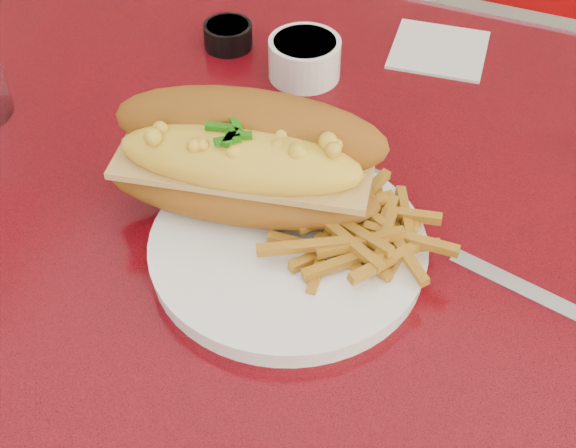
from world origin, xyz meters
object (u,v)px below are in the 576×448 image
at_px(mac_hoagie, 244,159).
at_px(gravy_ramekin, 305,57).
at_px(sauce_cup_left, 228,34).
at_px(diner_table, 331,302).
at_px(dinner_plate, 288,248).
at_px(booth_bench_far, 467,121).
at_px(fork, 344,212).

xyz_separation_m(mac_hoagie, gravy_ramekin, (-0.04, 0.23, -0.04)).
bearing_deg(mac_hoagie, sauce_cup_left, 108.22).
relative_size(diner_table, dinner_plate, 4.70).
relative_size(diner_table, gravy_ramekin, 14.66).
height_order(mac_hoagie, gravy_ramekin, mac_hoagie).
bearing_deg(diner_table, booth_bench_far, 90.00).
xyz_separation_m(booth_bench_far, dinner_plate, (-0.01, -0.90, 0.49)).
bearing_deg(dinner_plate, gravy_ramekin, 109.41).
height_order(diner_table, gravy_ramekin, gravy_ramekin).
bearing_deg(dinner_plate, sauce_cup_left, 124.91).
height_order(dinner_plate, mac_hoagie, mac_hoagie).
bearing_deg(booth_bench_far, gravy_ramekin, -99.44).
height_order(booth_bench_far, sauce_cup_left, booth_bench_far).
distance_m(fork, sauce_cup_left, 0.33).
distance_m(dinner_plate, sauce_cup_left, 0.35).
bearing_deg(dinner_plate, diner_table, 82.26).
bearing_deg(diner_table, mac_hoagie, -142.16).
distance_m(diner_table, gravy_ramekin, 0.28).
distance_m(dinner_plate, mac_hoagie, 0.09).
relative_size(diner_table, mac_hoagie, 4.55).
bearing_deg(mac_hoagie, diner_table, 26.45).
bearing_deg(mac_hoagie, fork, 0.15).
xyz_separation_m(booth_bench_far, sauce_cup_left, (-0.21, -0.62, 0.50)).
distance_m(fork, gravy_ramekin, 0.24).
distance_m(diner_table, fork, 0.18).
relative_size(booth_bench_far, dinner_plate, 4.58).
xyz_separation_m(fork, gravy_ramekin, (-0.13, 0.21, 0.01)).
relative_size(mac_hoagie, gravy_ramekin, 3.22).
height_order(dinner_plate, gravy_ramekin, gravy_ramekin).
bearing_deg(sauce_cup_left, mac_hoagie, -60.39).
distance_m(booth_bench_far, sauce_cup_left, 0.82).
height_order(mac_hoagie, fork, mac_hoagie).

